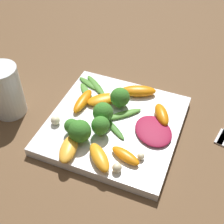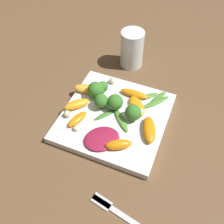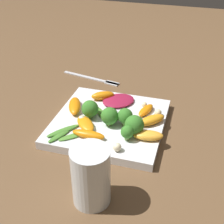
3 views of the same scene
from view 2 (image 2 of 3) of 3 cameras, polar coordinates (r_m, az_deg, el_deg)
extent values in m
plane|color=brown|center=(0.69, 0.56, -1.73)|extent=(2.40, 2.40, 0.00)
cube|color=white|center=(0.68, 0.57, -1.20)|extent=(0.26, 0.26, 0.02)
cylinder|color=white|center=(0.81, 4.35, 13.53)|extent=(0.07, 0.07, 0.11)
cube|color=silver|center=(0.57, 4.61, -22.82)|extent=(0.19, 0.05, 0.01)
cube|color=silver|center=(0.58, -2.28, -18.90)|extent=(0.05, 0.03, 0.01)
ellipsoid|color=maroon|center=(0.62, -2.31, -5.80)|extent=(0.11, 0.11, 0.01)
ellipsoid|color=orange|center=(0.71, 4.81, 3.98)|extent=(0.08, 0.02, 0.02)
ellipsoid|color=orange|center=(0.66, -7.55, -1.53)|extent=(0.04, 0.06, 0.02)
ellipsoid|color=#FCAD33|center=(0.73, -5.67, 5.05)|extent=(0.07, 0.04, 0.02)
ellipsoid|color=orange|center=(0.69, 5.44, 1.35)|extent=(0.07, 0.07, 0.02)
ellipsoid|color=orange|center=(0.64, 8.09, -3.79)|extent=(0.06, 0.08, 0.02)
ellipsoid|color=orange|center=(0.69, -7.69, 1.68)|extent=(0.07, 0.07, 0.02)
ellipsoid|color=orange|center=(0.61, 1.43, -7.11)|extent=(0.07, 0.05, 0.02)
cylinder|color=#84AD5B|center=(0.68, 0.68, 1.17)|extent=(0.01, 0.01, 0.01)
sphere|color=#387A28|center=(0.67, 0.69, 2.18)|extent=(0.04, 0.04, 0.04)
cylinder|color=#84AD5B|center=(0.66, 4.53, -1.10)|extent=(0.01, 0.01, 0.01)
sphere|color=#387A28|center=(0.65, 4.63, -0.09)|extent=(0.04, 0.04, 0.04)
cylinder|color=#7A9E51|center=(0.71, -3.49, 3.79)|extent=(0.01, 0.01, 0.01)
sphere|color=#387A28|center=(0.70, -3.56, 4.86)|extent=(0.04, 0.04, 0.04)
cylinder|color=#84AD5B|center=(0.72, -1.98, 4.76)|extent=(0.01, 0.01, 0.01)
sphere|color=#387A28|center=(0.71, -2.01, 5.56)|extent=(0.03, 0.03, 0.03)
cylinder|color=#7A9E51|center=(0.69, -2.33, 1.49)|extent=(0.01, 0.01, 0.02)
sphere|color=#387A28|center=(0.67, -2.37, 2.48)|extent=(0.04, 0.04, 0.04)
ellipsoid|color=#47842D|center=(0.72, 10.00, 3.10)|extent=(0.04, 0.06, 0.01)
ellipsoid|color=#3D7528|center=(0.67, -1.32, -0.47)|extent=(0.05, 0.06, 0.01)
ellipsoid|color=#518E33|center=(0.72, 7.45, 3.29)|extent=(0.06, 0.06, 0.01)
ellipsoid|color=#518E33|center=(0.66, 2.00, -1.70)|extent=(0.07, 0.07, 0.01)
ellipsoid|color=#47842D|center=(0.71, 9.50, 2.11)|extent=(0.06, 0.07, 0.01)
sphere|color=beige|center=(0.65, -7.84, -3.52)|extent=(0.01, 0.01, 0.01)
sphere|color=beige|center=(0.67, -9.73, -0.41)|extent=(0.02, 0.02, 0.02)
sphere|color=beige|center=(0.67, 6.22, 0.09)|extent=(0.02, 0.02, 0.02)
sphere|color=beige|center=(0.75, 0.10, 6.90)|extent=(0.02, 0.02, 0.02)
camera|label=1|loc=(0.61, -53.39, 28.39)|focal=50.00mm
camera|label=3|loc=(1.05, 4.85, 45.05)|focal=50.00mm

